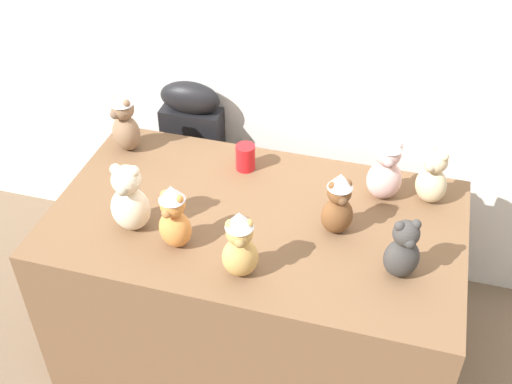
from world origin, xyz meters
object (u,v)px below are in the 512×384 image
object	(u,v)px
display_table	(256,285)
teddy_bear_honey	(240,245)
party_cup_red	(245,157)
teddy_bear_ginger	(174,217)
teddy_bear_charcoal	(403,250)
teddy_bear_chestnut	(338,204)
teddy_bear_cream	(129,200)
instrument_case	(195,168)
teddy_bear_sand	(432,178)
teddy_bear_mocha	(124,121)
teddy_bear_blush	(386,167)

from	to	relation	value
display_table	teddy_bear_honey	world-z (taller)	teddy_bear_honey
display_table	party_cup_red	bearing A→B (deg)	113.72
teddy_bear_ginger	teddy_bear_charcoal	bearing A→B (deg)	16.46
teddy_bear_honey	teddy_bear_charcoal	xyz separation A→B (m)	(0.52, 0.14, -0.02)
teddy_bear_chestnut	teddy_bear_cream	bearing A→B (deg)	165.25
teddy_bear_chestnut	teddy_bear_ginger	world-z (taller)	teddy_bear_ginger
instrument_case	teddy_bear_sand	bearing A→B (deg)	-15.77
display_table	teddy_bear_cream	size ratio (longest dim) A/B	5.51
teddy_bear_sand	party_cup_red	xyz separation A→B (m)	(-0.74, 0.01, -0.05)
teddy_bear_honey	teddy_bear_chestnut	xyz separation A→B (m)	(0.27, 0.30, -0.01)
display_table	teddy_bear_mocha	bearing A→B (deg)	156.44
teddy_bear_honey	teddy_bear_blush	world-z (taller)	teddy_bear_blush
teddy_bear_sand	teddy_bear_ginger	world-z (taller)	teddy_bear_ginger
teddy_bear_sand	teddy_bear_ginger	distance (m)	0.98
instrument_case	teddy_bear_chestnut	xyz separation A→B (m)	(0.77, -0.57, 0.40)
teddy_bear_charcoal	teddy_bear_ginger	xyz separation A→B (m)	(-0.78, -0.07, 0.02)
teddy_bear_blush	party_cup_red	world-z (taller)	teddy_bear_blush
display_table	teddy_bear_charcoal	xyz separation A→B (m)	(0.55, -0.15, 0.49)
instrument_case	teddy_bear_chestnut	bearing A→B (deg)	-36.87
teddy_bear_blush	party_cup_red	distance (m)	0.57
teddy_bear_chestnut	party_cup_red	distance (m)	0.51
teddy_bear_blush	teddy_bear_chestnut	xyz separation A→B (m)	(-0.14, -0.24, -0.02)
teddy_bear_blush	teddy_bear_cream	bearing A→B (deg)	-165.76
teddy_bear_mocha	teddy_bear_sand	distance (m)	1.27
teddy_bear_honey	teddy_bear_sand	bearing A→B (deg)	25.89
teddy_bear_cream	party_cup_red	distance (m)	0.55
teddy_bear_cream	teddy_bear_ginger	xyz separation A→B (m)	(0.19, -0.04, -0.00)
teddy_bear_mocha	teddy_bear_ginger	bearing A→B (deg)	-21.44
teddy_bear_blush	instrument_case	bearing A→B (deg)	148.29
teddy_bear_mocha	teddy_bear_blush	size ratio (longest dim) A/B	0.97
display_table	instrument_case	size ratio (longest dim) A/B	1.64
instrument_case	teddy_bear_honey	xyz separation A→B (m)	(0.50, -0.87, 0.41)
display_table	teddy_bear_chestnut	size ratio (longest dim) A/B	5.97
display_table	teddy_bear_ginger	xyz separation A→B (m)	(-0.23, -0.22, 0.50)
instrument_case	teddy_bear_honey	size ratio (longest dim) A/B	3.50
teddy_bear_blush	party_cup_red	xyz separation A→B (m)	(-0.56, 0.03, -0.09)
teddy_bear_blush	party_cup_red	size ratio (longest dim) A/B	2.68
instrument_case	teddy_bear_charcoal	distance (m)	1.30
teddy_bear_charcoal	party_cup_red	world-z (taller)	teddy_bear_charcoal
teddy_bear_ginger	teddy_bear_chestnut	bearing A→B (deg)	34.30
teddy_bear_cream	instrument_case	bearing A→B (deg)	87.98
teddy_bear_mocha	teddy_bear_cream	size ratio (longest dim) A/B	1.01
display_table	teddy_bear_sand	size ratio (longest dim) A/B	6.55
teddy_bear_honey	teddy_bear_cream	bearing A→B (deg)	147.01
instrument_case	teddy_bear_mocha	xyz separation A→B (m)	(-0.18, -0.29, 0.41)
teddy_bear_blush	teddy_bear_ginger	xyz separation A→B (m)	(-0.67, -0.47, -0.01)
teddy_bear_mocha	teddy_bear_chestnut	size ratio (longest dim) A/B	1.10
instrument_case	teddy_bear_ginger	world-z (taller)	teddy_bear_ginger
teddy_bear_mocha	teddy_bear_blush	world-z (taller)	teddy_bear_blush
teddy_bear_blush	teddy_bear_honey	bearing A→B (deg)	-139.29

